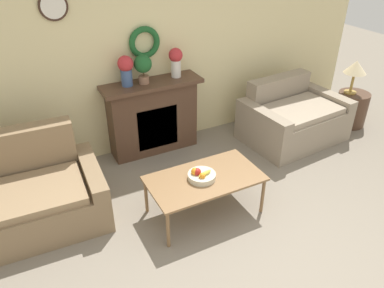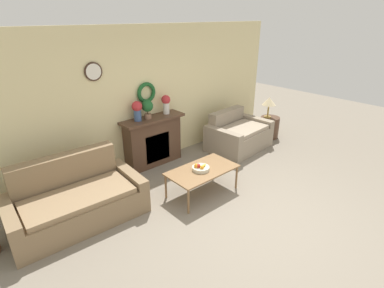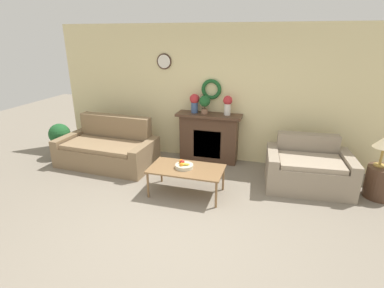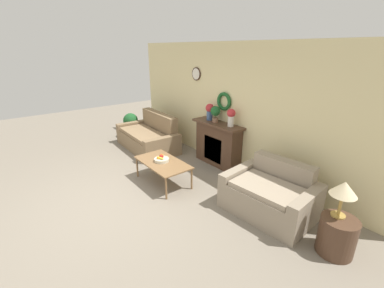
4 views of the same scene
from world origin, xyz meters
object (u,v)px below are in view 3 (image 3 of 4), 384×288
(fireplace, at_px, (209,137))
(couch_left, at_px, (108,149))
(vase_on_mantel_right, at_px, (228,104))
(fruit_bowl, at_px, (184,165))
(vase_on_mantel_left, at_px, (195,102))
(potted_plant_floor_by_couch, at_px, (60,137))
(side_table_by_loveseat, at_px, (381,182))
(potted_plant_on_mantel, at_px, (205,102))
(coffee_table, at_px, (186,170))
(loveseat_right, at_px, (308,169))

(fireplace, xyz_separation_m, couch_left, (-1.91, -0.74, -0.20))
(couch_left, xyz_separation_m, vase_on_mantel_right, (2.26, 0.74, 0.91))
(fruit_bowl, distance_m, vase_on_mantel_left, 1.66)
(fruit_bowl, xyz_separation_m, potted_plant_floor_by_couch, (-3.01, 0.78, -0.05))
(side_table_by_loveseat, xyz_separation_m, potted_plant_floor_by_couch, (-6.08, 0.01, 0.19))
(vase_on_mantel_right, relative_size, potted_plant_on_mantel, 1.05)
(fireplace, xyz_separation_m, fruit_bowl, (-0.07, -1.47, -0.00))
(potted_plant_on_mantel, height_order, potted_plant_floor_by_couch, potted_plant_on_mantel)
(coffee_table, height_order, potted_plant_on_mantel, potted_plant_on_mantel)
(fruit_bowl, height_order, potted_plant_floor_by_couch, potted_plant_floor_by_couch)
(couch_left, xyz_separation_m, fruit_bowl, (1.84, -0.74, 0.19))
(side_table_by_loveseat, bearing_deg, vase_on_mantel_right, 164.93)
(vase_on_mantel_right, relative_size, potted_plant_floor_by_couch, 0.52)
(fireplace, xyz_separation_m, loveseat_right, (1.90, -0.62, -0.19))
(potted_plant_floor_by_couch, bearing_deg, side_table_by_loveseat, -0.12)
(fireplace, distance_m, side_table_by_loveseat, 3.09)
(couch_left, height_order, vase_on_mantel_right, vase_on_mantel_right)
(couch_left, bearing_deg, potted_plant_on_mantel, 24.36)
(potted_plant_on_mantel, bearing_deg, fireplace, 8.52)
(fireplace, distance_m, loveseat_right, 2.01)
(loveseat_right, relative_size, side_table_by_loveseat, 2.79)
(couch_left, height_order, loveseat_right, couch_left)
(coffee_table, relative_size, side_table_by_loveseat, 2.29)
(side_table_by_loveseat, height_order, potted_plant_floor_by_couch, potted_plant_floor_by_couch)
(coffee_table, xyz_separation_m, vase_on_mantel_left, (-0.29, 1.48, 0.80))
(fruit_bowl, distance_m, potted_plant_on_mantel, 1.63)
(vase_on_mantel_left, distance_m, vase_on_mantel_right, 0.67)
(vase_on_mantel_right, bearing_deg, potted_plant_floor_by_couch, -168.50)
(loveseat_right, distance_m, potted_plant_floor_by_couch, 4.98)
(vase_on_mantel_left, relative_size, vase_on_mantel_right, 0.99)
(coffee_table, xyz_separation_m, side_table_by_loveseat, (3.02, 0.77, -0.16))
(potted_plant_on_mantel, bearing_deg, couch_left, -158.23)
(couch_left, distance_m, potted_plant_on_mantel, 2.15)
(loveseat_right, xyz_separation_m, side_table_by_loveseat, (1.10, -0.08, -0.05))
(vase_on_mantel_left, distance_m, potted_plant_on_mantel, 0.21)
(couch_left, height_order, potted_plant_floor_by_couch, couch_left)
(couch_left, xyz_separation_m, coffee_table, (1.88, -0.74, 0.11))
(vase_on_mantel_right, height_order, potted_plant_on_mantel, vase_on_mantel_right)
(fireplace, distance_m, vase_on_mantel_left, 0.78)
(fruit_bowl, relative_size, side_table_by_loveseat, 0.56)
(side_table_by_loveseat, distance_m, potted_plant_on_mantel, 3.32)
(loveseat_right, xyz_separation_m, fruit_bowl, (-1.97, -0.85, 0.19))
(fruit_bowl, relative_size, potted_plant_on_mantel, 0.81)
(loveseat_right, distance_m, fruit_bowl, 2.15)
(couch_left, relative_size, vase_on_mantel_right, 5.10)
(vase_on_mantel_left, bearing_deg, couch_left, -155.07)
(fireplace, distance_m, coffee_table, 1.48)
(couch_left, height_order, vase_on_mantel_left, vase_on_mantel_left)
(vase_on_mantel_right, xyz_separation_m, potted_plant_floor_by_couch, (-3.43, -0.70, -0.77))
(loveseat_right, height_order, potted_plant_on_mantel, potted_plant_on_mantel)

